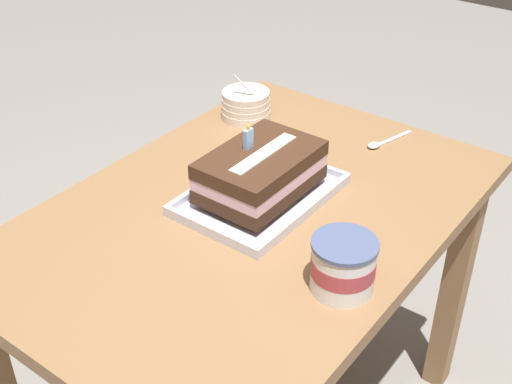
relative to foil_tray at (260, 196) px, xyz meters
The scene contains 6 objects.
dining_table 0.13m from the foil_tray, 169.05° to the right, with size 1.10×0.76×0.76m.
foil_tray is the anchor object (origin of this frame).
birthday_cake 0.06m from the foil_tray, 90.00° to the left, with size 0.26×0.18×0.15m.
bowl_stack 0.39m from the foil_tray, 42.21° to the left, with size 0.13×0.13×0.13m.
ice_cream_tub 0.33m from the foil_tray, 116.52° to the right, with size 0.12×0.12×0.10m.
serving_spoon_near_tray 0.38m from the foil_tray, 14.35° to the right, with size 0.15×0.06×0.01m.
Camera 1 is at (-0.94, -0.72, 1.58)m, focal length 47.34 mm.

